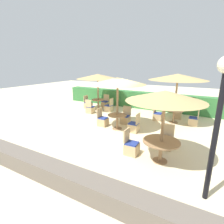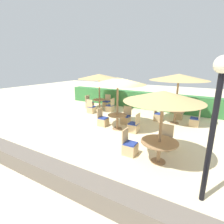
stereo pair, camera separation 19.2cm
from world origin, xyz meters
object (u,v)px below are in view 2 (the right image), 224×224
patio_chair_front_right_north (165,142)px  patio_chair_center_north (126,119)px  patio_chair_back_left_north (107,104)px  parasol_center (118,81)px  patio_chair_back_left_south (91,109)px  patio_chair_back_right_east (195,121)px  parasol_front_right (163,96)px  round_table_front_right (159,145)px  patio_chair_center_east (134,127)px  parasol_back_right (179,77)px  round_table_center (117,118)px  round_table_back_left (100,102)px  patio_chair_back_right_north (179,114)px  patio_chair_center_west (103,121)px  patio_chair_back_left_east (110,108)px  patio_chair_front_right_west (130,147)px  patio_chair_back_right_west (158,116)px  lamp_post (217,104)px  parasol_back_left (99,77)px  patio_chair_back_left_west (90,105)px  round_table_back_right (175,113)px

patio_chair_front_right_north → patio_chair_center_north: (-2.60, 1.90, 0.00)m
patio_chair_back_left_north → parasol_center: parasol_center is taller
patio_chair_back_left_south → patio_chair_back_right_east: size_ratio=1.00×
parasol_front_right → round_table_front_right: bearing=-26.6°
patio_chair_center_east → patio_chair_back_left_north: bearing=46.4°
parasol_back_right → patio_chair_center_east: bearing=-121.0°
round_table_front_right → patio_chair_center_north: patio_chair_center_north is taller
patio_chair_back_right_east → round_table_center: 4.07m
round_table_back_left → patio_chair_back_right_north: size_ratio=0.99×
parasol_back_right → patio_chair_back_right_east: bearing=1.0°
parasol_front_right → patio_chair_center_west: size_ratio=2.59×
parasol_back_right → patio_chair_back_right_north: 2.42m
patio_chair_back_left_east → patio_chair_front_right_north: same height
patio_chair_back_left_east → parasol_front_right: size_ratio=0.39×
patio_chair_front_right_north → round_table_center: 2.78m
patio_chair_front_right_west → patio_chair_back_right_west: (-0.22, 4.36, 0.00)m
patio_chair_back_left_north → lamp_post: bearing=135.7°
round_table_front_right → patio_chair_back_left_north: bearing=134.6°
parasol_front_right → patio_chair_front_right_north: 2.21m
parasol_back_left → parasol_front_right: size_ratio=1.20×
parasol_front_right → parasol_back_right: (-0.35, 4.37, 0.28)m
round_table_front_right → patio_chair_front_right_north: 1.11m
patio_chair_back_left_west → patio_chair_center_east: same height
patio_chair_front_right_north → patio_chair_back_right_east: same height
round_table_front_right → patio_chair_center_north: bearing=131.7°
patio_chair_front_right_north → patio_chair_back_right_north: same height
round_table_front_right → lamp_post: bearing=-39.3°
patio_chair_back_left_west → patio_chair_front_right_west: 7.20m
patio_chair_front_right_north → patio_chair_front_right_west: (-1.00, -1.07, 0.00)m
parasol_back_right → round_table_back_right: (0.00, -0.00, -1.94)m
patio_chair_front_right_north → patio_chair_back_right_east: 3.40m
parasol_center → patio_chair_center_east: (0.88, 0.02, -2.11)m
lamp_post → parasol_back_left: size_ratio=1.15×
patio_chair_back_right_west → parasol_center: size_ratio=0.35×
lamp_post → round_table_front_right: 2.50m
round_table_front_right → patio_chair_back_right_north: bearing=93.3°
patio_chair_front_right_west → patio_chair_back_right_west: size_ratio=1.00×
round_table_back_right → round_table_center: round_table_center is taller
parasol_back_right → patio_chair_back_left_north: bearing=166.3°
patio_chair_back_left_east → patio_chair_back_right_north: 4.40m
round_table_back_left → round_table_back_right: bearing=-3.8°
parasol_center → round_table_center: parasol_center is taller
parasol_back_left → patio_chair_back_left_north: 2.26m
patio_chair_center_west → patio_chair_center_east: (1.76, -0.02, 0.00)m
patio_chair_back_left_north → patio_chair_front_right_west: 7.23m
patio_chair_back_right_north → lamp_post: bearing=104.7°
patio_chair_front_right_north → patio_chair_center_west: same height
patio_chair_back_left_east → patio_chair_center_east: (2.90, -2.65, 0.00)m
patio_chair_back_right_north → parasol_back_left: bearing=6.6°
round_table_back_left → patio_chair_center_west: bearing=-52.8°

